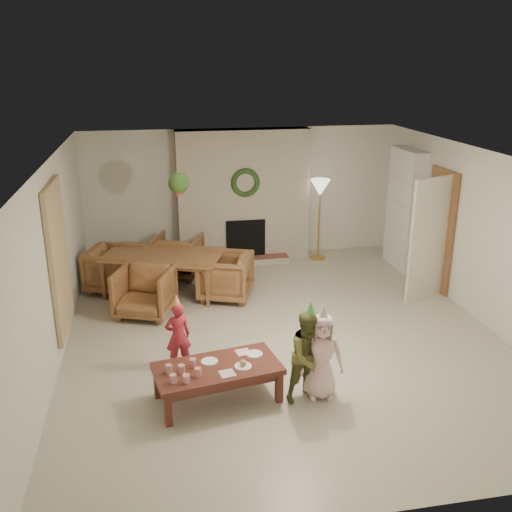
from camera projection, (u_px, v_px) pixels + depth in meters
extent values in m
plane|color=#B7B29E|center=(282.00, 333.00, 8.14)|extent=(7.00, 7.00, 0.00)
plane|color=white|center=(285.00, 159.00, 7.32)|extent=(7.00, 7.00, 0.00)
plane|color=silver|center=(242.00, 193.00, 10.98)|extent=(7.00, 0.00, 7.00)
plane|color=silver|center=(384.00, 390.00, 4.48)|extent=(7.00, 0.00, 7.00)
plane|color=silver|center=(53.00, 264.00, 7.21)|extent=(0.00, 7.00, 7.00)
plane|color=silver|center=(484.00, 238.00, 8.25)|extent=(0.00, 7.00, 7.00)
cube|color=#531616|center=(244.00, 196.00, 10.79)|extent=(2.50, 0.40, 2.50)
cube|color=maroon|center=(247.00, 261.00, 10.86)|extent=(1.60, 0.30, 0.12)
cube|color=black|center=(245.00, 239.00, 10.89)|extent=(0.75, 0.12, 0.75)
torus|color=#1F3E17|center=(245.00, 183.00, 10.48)|extent=(0.54, 0.10, 0.54)
cylinder|color=gold|center=(318.00, 257.00, 11.17)|extent=(0.29, 0.29, 0.03)
cylinder|color=gold|center=(319.00, 222.00, 10.93)|extent=(0.03, 0.03, 1.42)
cone|color=beige|center=(320.00, 188.00, 10.71)|extent=(0.38, 0.38, 0.31)
cube|color=white|center=(405.00, 210.00, 10.41)|extent=(0.30, 1.00, 2.20)
cube|color=white|center=(401.00, 243.00, 10.62)|extent=(0.30, 0.92, 0.03)
cube|color=white|center=(403.00, 223.00, 10.48)|extent=(0.30, 0.92, 0.03)
cube|color=white|center=(405.00, 202.00, 10.35)|extent=(0.30, 0.92, 0.03)
cube|color=white|center=(407.00, 180.00, 10.22)|extent=(0.30, 0.92, 0.03)
cube|color=maroon|center=(404.00, 239.00, 10.43)|extent=(0.20, 0.40, 0.24)
cube|color=#264E8E|center=(401.00, 215.00, 10.48)|extent=(0.20, 0.44, 0.24)
cube|color=#A99B24|center=(407.00, 196.00, 10.21)|extent=(0.20, 0.36, 0.22)
cube|color=brown|center=(440.00, 230.00, 9.43)|extent=(0.05, 0.86, 2.04)
cube|color=beige|center=(429.00, 239.00, 9.02)|extent=(0.77, 0.32, 2.00)
cube|color=#C9BD8E|center=(59.00, 259.00, 7.40)|extent=(0.06, 1.20, 2.00)
imported|color=brown|center=(163.00, 274.00, 9.40)|extent=(2.18, 1.68, 0.68)
imported|color=brown|center=(145.00, 292.00, 8.60)|extent=(1.04, 1.05, 0.75)
imported|color=brown|center=(178.00, 256.00, 10.17)|extent=(1.04, 1.05, 0.75)
imported|color=brown|center=(114.00, 269.00, 9.52)|extent=(1.05, 1.04, 0.75)
imported|color=brown|center=(225.00, 276.00, 9.22)|extent=(1.05, 1.04, 0.75)
cylinder|color=tan|center=(178.00, 168.00, 8.60)|extent=(0.01, 0.01, 0.70)
cylinder|color=#94372F|center=(179.00, 191.00, 8.71)|extent=(0.16, 0.16, 0.12)
sphere|color=#264818|center=(179.00, 183.00, 8.68)|extent=(0.32, 0.32, 0.32)
cube|color=#58271D|center=(217.00, 369.00, 6.43)|extent=(1.51, 0.94, 0.07)
cube|color=#58271D|center=(218.00, 374.00, 6.45)|extent=(1.39, 0.82, 0.09)
cube|color=#58271D|center=(168.00, 411.00, 6.03)|extent=(0.09, 0.09, 0.37)
cube|color=#58271D|center=(279.00, 387.00, 6.46)|extent=(0.09, 0.09, 0.37)
cube|color=#58271D|center=(157.00, 383.00, 6.54)|extent=(0.09, 0.09, 0.37)
cube|color=#58271D|center=(261.00, 363.00, 6.96)|extent=(0.09, 0.09, 0.37)
cylinder|color=silver|center=(173.00, 379.00, 6.07)|extent=(0.09, 0.09, 0.10)
cylinder|color=silver|center=(169.00, 369.00, 6.27)|extent=(0.09, 0.09, 0.10)
cylinder|color=silver|center=(186.00, 379.00, 6.07)|extent=(0.09, 0.09, 0.10)
cylinder|color=silver|center=(181.00, 369.00, 6.26)|extent=(0.09, 0.09, 0.10)
cylinder|color=silver|center=(198.00, 372.00, 6.20)|extent=(0.09, 0.09, 0.10)
cylinder|color=silver|center=(193.00, 363.00, 6.39)|extent=(0.09, 0.09, 0.10)
cylinder|color=white|center=(209.00, 361.00, 6.51)|extent=(0.23, 0.23, 0.01)
cylinder|color=white|center=(243.00, 366.00, 6.41)|extent=(0.23, 0.23, 0.01)
cylinder|color=white|center=(254.00, 354.00, 6.67)|extent=(0.23, 0.23, 0.01)
sphere|color=tan|center=(243.00, 363.00, 6.39)|extent=(0.09, 0.09, 0.08)
cube|color=#ECADBE|center=(227.00, 373.00, 6.26)|extent=(0.19, 0.19, 0.01)
cube|color=#ECADBE|center=(243.00, 352.00, 6.71)|extent=(0.19, 0.19, 0.01)
imported|color=#A3232F|center=(178.00, 336.00, 7.09)|extent=(0.36, 0.27, 0.89)
cone|color=#D7CB47|center=(176.00, 300.00, 6.93)|extent=(0.14, 0.14, 0.17)
imported|color=brown|center=(309.00, 356.00, 6.41)|extent=(0.64, 0.57, 1.09)
cone|color=green|center=(311.00, 309.00, 6.21)|extent=(0.13, 0.13, 0.18)
imported|color=#FFCECB|center=(321.00, 356.00, 6.46)|extent=(0.53, 0.37, 1.03)
cone|color=silver|center=(323.00, 312.00, 6.28)|extent=(0.16, 0.16, 0.19)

